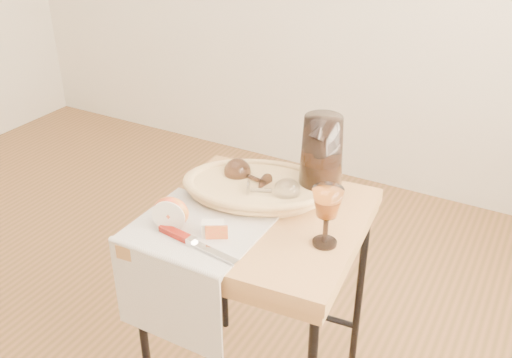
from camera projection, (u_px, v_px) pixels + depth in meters
The scene contains 10 objects.
side_table at pixel (259, 313), 1.71m from camera, with size 0.55×0.55×0.70m, color brown, non-canonical shape.
tea_towel at pixel (197, 228), 1.48m from camera, with size 0.33×0.29×0.01m, color silver.
bread_basket at pixel (257, 189), 1.61m from camera, with size 0.37×0.25×0.05m, color #A0854C, non-canonical shape.
goblet_lying_a at pixel (249, 176), 1.63m from camera, with size 0.13×0.08×0.08m, color brown, non-canonical shape.
goblet_lying_b at pixel (270, 191), 1.56m from camera, with size 0.12×0.07×0.07m, color white, non-canonical shape.
pitcher at pixel (321, 157), 1.58m from camera, with size 0.17×0.25×0.28m, color black, non-canonical shape.
wine_goblet at pixel (326, 217), 1.39m from camera, with size 0.08×0.08×0.16m, color white, non-canonical shape.
apple_half at pixel (171, 212), 1.46m from camera, with size 0.09×0.05×0.09m, color red.
apple_wedge at pixel (213, 228), 1.44m from camera, with size 0.06×0.03×0.04m, color beige.
table_knife at pixel (194, 242), 1.41m from camera, with size 0.24×0.03×0.02m, color silver, non-canonical shape.
Camera 1 is at (1.27, -0.91, 1.53)m, focal length 40.20 mm.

